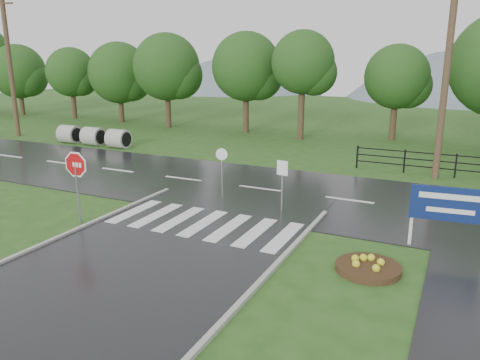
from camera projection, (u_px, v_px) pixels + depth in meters
The scene contains 15 objects.
ground at pixel (107, 285), 12.10m from camera, with size 120.00×120.00×0.00m, color #28501A.
main_road at pixel (260, 189), 20.81m from camera, with size 90.00×8.00×0.04m, color black.
walkway at pixel (471, 287), 12.03m from camera, with size 2.20×11.00×0.04m, color #252528.
crosswalk at pixel (204, 223), 16.44m from camera, with size 6.50×2.80×0.02m.
fence_west at pixel (456, 163), 22.61m from camera, with size 9.58×0.08×1.20m.
hills at pixel (422, 200), 71.26m from camera, with size 102.00×48.00×48.00m.
treeline at pixel (352, 141), 32.59m from camera, with size 83.20×5.20×10.00m.
culvert_pipes at pixel (93, 136), 30.94m from camera, with size 5.50×1.20×1.20m.
stop_sign at pixel (76, 171), 16.08m from camera, with size 1.23×0.10×2.76m.
estate_billboard at pixel (451, 208), 13.89m from camera, with size 2.29×0.30×2.01m.
flower_bed at pixel (368, 267), 12.88m from camera, with size 1.78×1.78×0.36m.
reg_sign_small at pixel (282, 176), 17.29m from camera, with size 0.45×0.09×2.03m.
reg_sign_round at pixel (222, 167), 19.18m from camera, with size 0.49×0.13×2.12m.
utility_pole_west at pixel (10, 65), 33.46m from camera, with size 1.79×0.33×10.05m.
utility_pole_east at pixel (446, 76), 21.47m from camera, with size 1.64×0.63×9.53m.
Camera 1 is at (7.87, -8.41, 5.75)m, focal length 35.00 mm.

